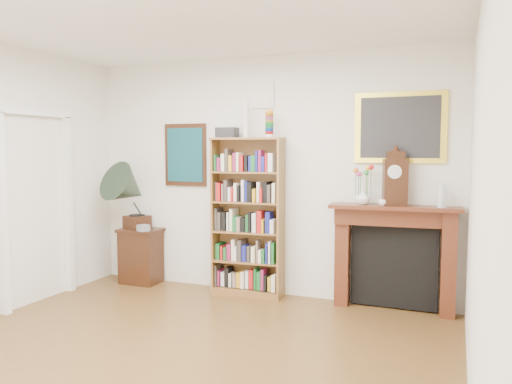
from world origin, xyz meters
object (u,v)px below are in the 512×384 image
mantel_clock (395,179)px  bottle_right (444,198)px  fireplace (394,248)px  flower_vase (363,197)px  side_cabinet (141,256)px  cd_stack (143,228)px  teacup (383,202)px  bookshelf (248,208)px  bottle_left (441,196)px  gramophone (129,191)px

mantel_clock → bottle_right: mantel_clock is taller
fireplace → flower_vase: (-0.33, -0.07, 0.55)m
side_cabinet → cd_stack: 0.44m
teacup → bottle_right: 0.60m
flower_vase → bookshelf: bearing=-179.8°
bookshelf → mantel_clock: bearing=-4.1°
fireplace → cd_stack: 3.01m
flower_vase → teacup: (0.21, -0.05, -0.05)m
mantel_clock → flower_vase: mantel_clock is taller
fireplace → bottle_right: 0.75m
bookshelf → teacup: bearing=-6.6°
side_cabinet → cd_stack: (0.14, -0.14, 0.39)m
fireplace → bottle_right: bottle_right is taller
mantel_clock → bottle_left: (0.46, -0.04, -0.15)m
side_cabinet → mantel_clock: (3.15, 0.06, 1.05)m
flower_vase → bottle_left: bottle_left is taller
bottle_left → bottle_right: 0.04m
bookshelf → bottle_left: bearing=-5.3°
bookshelf → bottle_right: 2.16m
cd_stack → flower_vase: (2.68, 0.18, 0.47)m
mantel_clock → flower_vase: (-0.33, -0.02, -0.19)m
mantel_clock → bottle_right: bearing=-21.3°
fireplace → flower_vase: bearing=-172.2°
flower_vase → bottle_right: 0.81m
side_cabinet → bookshelf: bearing=0.5°
teacup → bottle_left: bearing=3.1°
side_cabinet → flower_vase: (2.82, 0.04, 0.86)m
bottle_left → teacup: bearing=-176.9°
cd_stack → mantel_clock: 3.08m
bottle_left → mantel_clock: bearing=175.1°
cd_stack → bottle_left: bottle_left is taller
side_cabinet → gramophone: bearing=-127.2°
bookshelf → teacup: 1.56m
bottle_left → flower_vase: bearing=178.7°
gramophone → cd_stack: gramophone is taller
gramophone → teacup: (3.11, 0.10, -0.03)m
side_cabinet → gramophone: 0.85m
bookshelf → side_cabinet: size_ratio=3.03×
fireplace → teacup: (-0.11, -0.12, 0.50)m
bottle_right → mantel_clock: bearing=177.4°
side_cabinet → fireplace: bearing=1.2°
flower_vase → gramophone: bearing=-177.1°
flower_vase → bottle_right: bottle_right is taller
gramophone → bottle_right: 3.71m
fireplace → bottle_left: 0.75m
bookshelf → mantel_clock: bookshelf is taller
bottle_left → bottle_right: size_ratio=1.20×
cd_stack → flower_vase: size_ratio=0.76×
cd_stack → fireplace: bearing=4.7°
bookshelf → side_cabinet: bookshelf is taller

